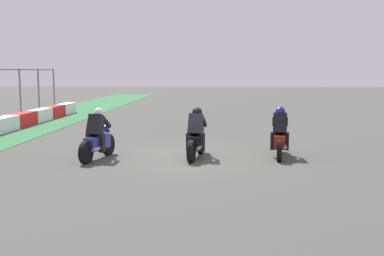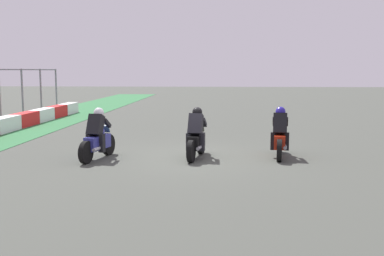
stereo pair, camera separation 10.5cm
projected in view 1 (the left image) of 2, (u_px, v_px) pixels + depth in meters
ground_plane at (192, 157)px, 13.74m from camera, size 120.00×120.00×0.00m
rider_lane_a at (280, 136)px, 13.71m from camera, size 2.04×0.59×1.51m
rider_lane_b at (196, 137)px, 13.54m from camera, size 2.04×0.60×1.51m
rider_lane_c at (97, 138)px, 13.34m from camera, size 2.02×0.64×1.51m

